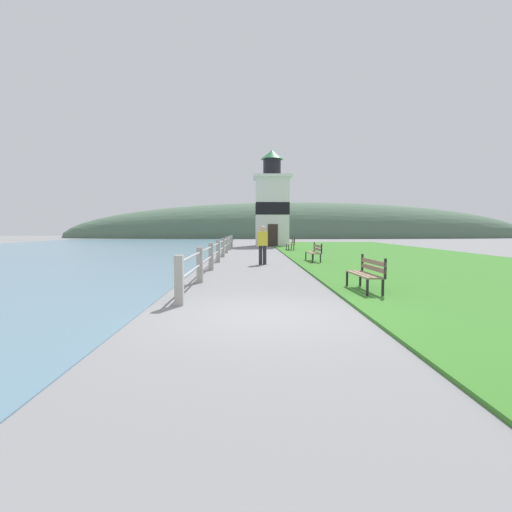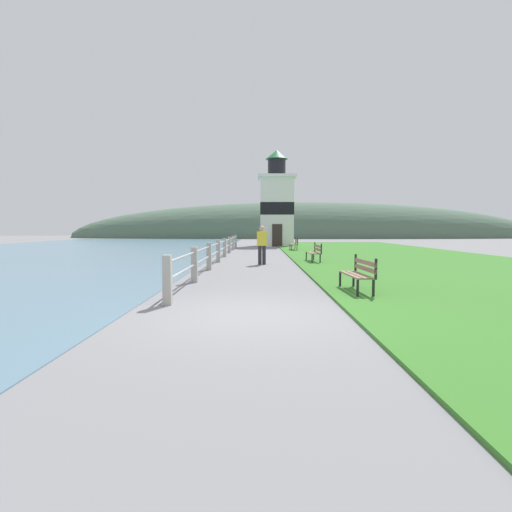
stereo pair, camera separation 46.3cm
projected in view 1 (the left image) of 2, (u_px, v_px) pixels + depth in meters
The scene contains 10 objects.
ground_plane at pixel (264, 315), 7.56m from camera, with size 160.00×160.00×0.00m, color slate.
grass_verge at pixel (391, 256), 22.94m from camera, with size 12.00×45.87×0.06m.
water_strip at pixel (0, 257), 22.56m from camera, with size 24.00×73.39×0.01m.
seawall_railing at pixel (221, 248), 20.94m from camera, with size 0.18×25.17×1.07m.
park_bench_near at pixel (367, 272), 10.12m from camera, with size 0.55×1.71×0.94m.
park_bench_midway at pixel (315, 251), 19.08m from camera, with size 0.53×1.79×0.94m.
park_bench_far at pixel (291, 243), 29.10m from camera, with size 0.48×1.69×0.94m.
lighthouse at pixel (272, 206), 36.83m from camera, with size 3.42×3.42×8.77m.
person_strolling at pixel (263, 244), 17.96m from camera, with size 0.46×0.29×1.75m.
distant_hillside at pixel (298, 238), 68.11m from camera, with size 80.00×16.00×12.00m.
Camera 1 is at (-0.28, -7.46, 1.65)m, focal length 28.00 mm.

